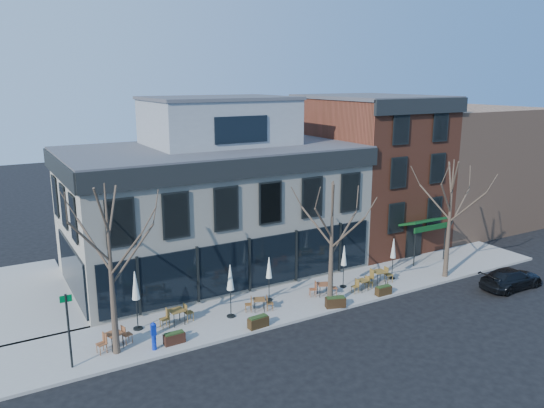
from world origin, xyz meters
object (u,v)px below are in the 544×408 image
cafe_set_0 (114,339)px  call_box (154,335)px  parked_sedan (511,278)px  umbrella_0 (136,289)px

cafe_set_0 → call_box: bearing=-34.6°
parked_sedan → cafe_set_0: bearing=79.8°
call_box → umbrella_0: umbrella_0 is taller
call_box → cafe_set_0: bearing=145.4°
parked_sedan → cafe_set_0: size_ratio=2.38×
parked_sedan → umbrella_0: umbrella_0 is taller
cafe_set_0 → umbrella_0: 2.62m
call_box → cafe_set_0: (-1.54, 1.06, -0.26)m
call_box → umbrella_0: size_ratio=0.45×
call_box → umbrella_0: (-0.07, 2.43, 1.43)m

